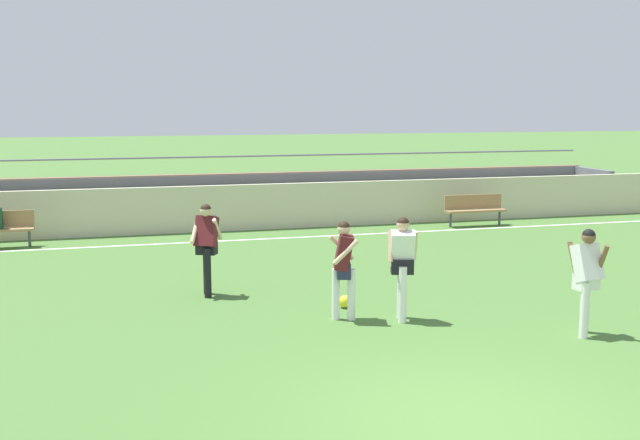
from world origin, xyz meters
name	(u,v)px	position (x,y,z in m)	size (l,w,h in m)	color
ground_plane	(468,420)	(0.00, 0.00, 0.00)	(160.00, 160.00, 0.00)	#477033
field_line_sideline	(262,239)	(0.00, 11.92, 0.00)	(44.00, 0.12, 0.01)	white
sideline_wall	(251,207)	(0.00, 13.51, 0.64)	(48.00, 0.16, 1.28)	beige
bleacher_stand	(304,194)	(2.00, 15.32, 0.76)	(20.63, 2.47, 1.89)	#897051
bench_far_left	(474,207)	(6.37, 12.47, 0.55)	(1.80, 0.40, 0.90)	#99754C
player_dark_challenging	(344,262)	(-0.16, 4.20, 0.97)	(0.48, 0.57, 1.63)	white
player_white_wide_right	(402,259)	(0.75, 3.93, 1.02)	(0.54, 0.46, 1.70)	white
player_dark_wide_left	(206,241)	(-2.11, 6.37, 1.02)	(0.65, 0.52, 1.70)	black
player_white_trailing_run	(587,273)	(3.13, 2.42, 0.98)	(0.44, 0.50, 1.64)	white
soccer_ball	(345,302)	(0.08, 4.89, 0.11)	(0.22, 0.22, 0.22)	yellow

